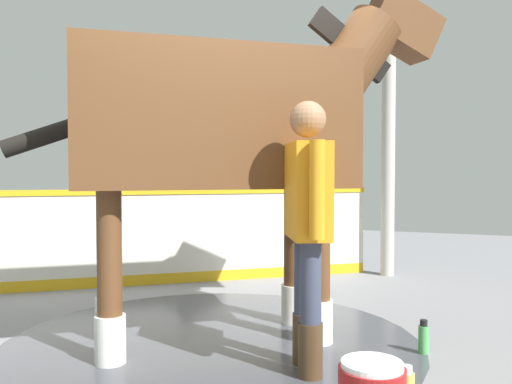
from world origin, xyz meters
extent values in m
cube|color=gray|center=(0.00, 0.00, -0.01)|extent=(16.00, 16.00, 0.02)
cylinder|color=#42444C|center=(0.15, 0.16, 0.00)|extent=(3.04, 3.04, 0.00)
cube|color=silver|center=(-1.14, 1.84, 0.50)|extent=(3.73, 2.88, 1.00)
cube|color=gold|center=(-1.14, 1.84, 1.03)|extent=(3.75, 2.90, 0.06)
cube|color=gold|center=(-1.14, 1.84, 0.06)|extent=(3.74, 2.89, 0.12)
cylinder|color=#B7B2A8|center=(1.03, 3.16, 1.42)|extent=(0.16, 0.16, 2.85)
cube|color=brown|center=(0.15, 0.16, 1.61)|extent=(2.11, 1.93, 0.96)
cylinder|color=brown|center=(0.57, 0.81, 0.56)|extent=(0.16, 0.16, 1.13)
cylinder|color=silver|center=(0.57, 0.81, 0.16)|extent=(0.20, 0.20, 0.32)
cylinder|color=brown|center=(0.89, 0.39, 0.56)|extent=(0.16, 0.16, 1.13)
cylinder|color=silver|center=(0.89, 0.39, 0.16)|extent=(0.20, 0.20, 0.32)
cylinder|color=brown|center=(-0.59, -0.08, 0.56)|extent=(0.16, 0.16, 1.13)
cylinder|color=silver|center=(-0.59, -0.08, 0.16)|extent=(0.20, 0.20, 0.32)
cylinder|color=brown|center=(-0.27, -0.50, 0.56)|extent=(0.16, 0.16, 1.13)
cylinder|color=silver|center=(-0.27, -0.50, 0.16)|extent=(0.20, 0.20, 0.32)
cylinder|color=brown|center=(1.02, 0.82, 2.08)|extent=(0.91, 0.84, 0.91)
cube|color=black|center=(1.02, 0.82, 2.23)|extent=(0.59, 0.47, 0.56)
cube|color=brown|center=(1.38, 1.10, 2.41)|extent=(0.69, 0.62, 0.56)
cylinder|color=black|center=(-0.70, -0.49, 1.51)|extent=(0.63, 0.52, 0.35)
cylinder|color=#47331E|center=(1.00, -0.26, 0.17)|extent=(0.15, 0.15, 0.33)
cylinder|color=#383D51|center=(1.00, -0.26, 0.58)|extent=(0.13, 0.13, 0.50)
cylinder|color=#47331E|center=(0.91, -0.06, 0.17)|extent=(0.15, 0.15, 0.33)
cylinder|color=#383D51|center=(0.91, -0.06, 0.58)|extent=(0.13, 0.13, 0.50)
cube|color=orange|center=(0.95, -0.16, 1.13)|extent=(0.41, 0.53, 0.59)
cylinder|color=orange|center=(1.08, -0.43, 1.14)|extent=(0.09, 0.09, 0.56)
cylinder|color=orange|center=(0.82, 0.10, 1.14)|extent=(0.09, 0.09, 0.56)
sphere|color=#936B4C|center=(0.95, -0.16, 1.57)|extent=(0.23, 0.23, 0.23)
cylinder|color=white|center=(1.43, -0.68, 0.28)|extent=(0.31, 0.31, 0.03)
cylinder|color=white|center=(1.58, -0.46, 0.20)|extent=(0.06, 0.06, 0.04)
cylinder|color=#4CA559|center=(1.61, 0.43, 0.10)|extent=(0.07, 0.07, 0.19)
cylinder|color=black|center=(1.61, 0.43, 0.21)|extent=(0.05, 0.05, 0.04)
camera|label=1|loc=(1.83, -3.33, 1.24)|focal=37.27mm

